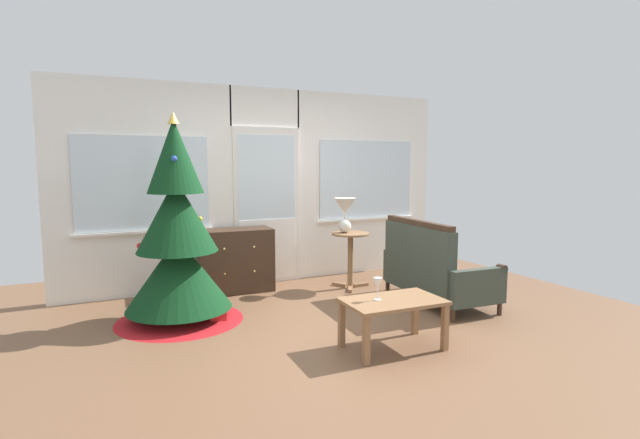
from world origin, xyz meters
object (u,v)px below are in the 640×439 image
(side_table, at_px, (350,249))
(wine_glass, at_px, (378,284))
(table_lamp, at_px, (345,210))
(gift_box, at_px, (217,314))
(coffee_table, at_px, (393,307))
(christmas_tree, at_px, (178,246))
(dresser_cabinet, at_px, (235,260))
(settee_sofa, at_px, (432,271))

(side_table, bearing_deg, wine_glass, -113.12)
(wine_glass, bearing_deg, table_lamp, 68.84)
(wine_glass, relative_size, gift_box, 1.18)
(coffee_table, relative_size, wine_glass, 4.42)
(side_table, bearing_deg, christmas_tree, -170.44)
(dresser_cabinet, height_order, gift_box, dresser_cabinet)
(side_table, xyz_separation_m, table_lamp, (-0.06, 0.04, 0.49))
(settee_sofa, xyz_separation_m, gift_box, (-2.36, 0.41, -0.29))
(coffee_table, bearing_deg, dresser_cabinet, 105.65)
(side_table, relative_size, coffee_table, 0.82)
(coffee_table, bearing_deg, side_table, 70.69)
(dresser_cabinet, relative_size, settee_sofa, 0.64)
(christmas_tree, height_order, dresser_cabinet, christmas_tree)
(dresser_cabinet, height_order, wine_glass, dresser_cabinet)
(settee_sofa, xyz_separation_m, coffee_table, (-1.17, -0.94, -0.01))
(dresser_cabinet, xyz_separation_m, side_table, (1.36, -0.49, 0.11))
(christmas_tree, distance_m, gift_box, 0.79)
(settee_sofa, height_order, table_lamp, table_lamp)
(dresser_cabinet, relative_size, gift_box, 5.60)
(wine_glass, xyz_separation_m, gift_box, (-1.06, 1.30, -0.49))
(christmas_tree, xyz_separation_m, dresser_cabinet, (0.83, 0.85, -0.38))
(settee_sofa, bearing_deg, wine_glass, -145.46)
(dresser_cabinet, height_order, side_table, dresser_cabinet)
(christmas_tree, height_order, gift_box, christmas_tree)
(table_lamp, height_order, gift_box, table_lamp)
(gift_box, bearing_deg, settee_sofa, -9.78)
(christmas_tree, bearing_deg, wine_glass, -47.83)
(christmas_tree, relative_size, side_table, 2.93)
(coffee_table, distance_m, wine_glass, 0.25)
(settee_sofa, relative_size, gift_box, 8.68)
(wine_glass, bearing_deg, dresser_cabinet, 102.99)
(christmas_tree, height_order, coffee_table, christmas_tree)
(side_table, xyz_separation_m, wine_glass, (-0.81, -1.90, 0.07))
(side_table, height_order, gift_box, side_table)
(table_lamp, bearing_deg, gift_box, -160.70)
(christmas_tree, bearing_deg, dresser_cabinet, 45.72)
(side_table, height_order, coffee_table, side_table)
(dresser_cabinet, relative_size, table_lamp, 2.10)
(side_table, distance_m, gift_box, 2.01)
(dresser_cabinet, xyz_separation_m, settee_sofa, (1.85, -1.49, -0.01))
(christmas_tree, distance_m, settee_sofa, 2.78)
(table_lamp, distance_m, coffee_table, 2.17)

